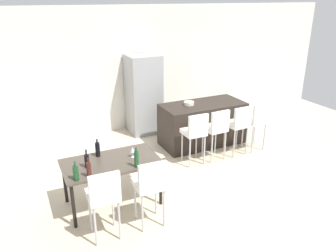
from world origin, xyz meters
TOP-DOWN VIEW (x-y plane):
  - ground_plane at (0.00, 0.00)m, footprint 10.00×10.00m
  - back_wall at (0.00, 2.67)m, footprint 10.00×0.12m
  - kitchen_island at (0.36, 1.02)m, footprint 1.81×0.84m
  - bar_chair_left at (-0.29, 0.22)m, footprint 0.40×0.40m
  - bar_chair_middle at (0.19, 0.22)m, footprint 0.42×0.42m
  - bar_chair_right at (0.72, 0.22)m, footprint 0.42×0.42m
  - bar_chair_far at (1.18, 0.22)m, footprint 0.41×0.41m
  - dining_table at (-2.11, -0.38)m, footprint 1.45×0.82m
  - dining_chair_near at (-2.44, -1.15)m, footprint 0.41×0.41m
  - dining_chair_far at (-1.79, -1.15)m, footprint 0.42×0.42m
  - wine_bottle_middle at (-2.24, -0.12)m, footprint 0.07×0.07m
  - wine_bottle_end at (-2.48, -0.42)m, footprint 0.07×0.07m
  - wine_bottle_corner at (-2.69, -0.71)m, footprint 0.08×0.08m
  - wine_bottle_right at (-1.82, -0.71)m, footprint 0.07×0.07m
  - wine_bottle_near at (-2.51, -0.71)m, footprint 0.06×0.06m
  - wine_glass_left at (-1.76, -0.38)m, footprint 0.07×0.07m
  - refrigerator at (-0.54, 2.23)m, footprint 0.72×0.68m
  - fruit_bowl at (0.04, 1.08)m, footprint 0.22×0.22m
  - potted_plant at (1.99, 2.22)m, footprint 0.33×0.33m

SIDE VIEW (x-z plane):
  - ground_plane at x=0.00m, z-range 0.00..0.00m
  - potted_plant at x=1.99m, z-range 0.03..0.56m
  - kitchen_island at x=0.36m, z-range 0.00..0.92m
  - dining_table at x=-2.11m, z-range 0.30..1.04m
  - bar_chair_left at x=-0.29m, z-range 0.17..1.22m
  - bar_chair_middle at x=0.19m, z-range 0.17..1.22m
  - bar_chair_right at x=0.72m, z-range 0.17..1.22m
  - bar_chair_far at x=1.18m, z-range 0.17..1.22m
  - dining_chair_near at x=-2.44m, z-range 0.17..1.22m
  - dining_chair_far at x=-1.79m, z-range 0.17..1.22m
  - wine_bottle_end at x=-2.48m, z-range 0.71..0.99m
  - wine_bottle_corner at x=-2.69m, z-range 0.71..0.99m
  - wine_bottle_near at x=-2.51m, z-range 0.71..1.00m
  - wine_bottle_middle at x=-2.24m, z-range 0.71..1.00m
  - wine_glass_left at x=-1.76m, z-range 0.78..0.95m
  - wine_bottle_right at x=-1.82m, z-range 0.71..1.03m
  - refrigerator at x=-0.54m, z-range 0.00..1.84m
  - fruit_bowl at x=0.04m, z-range 0.92..0.99m
  - back_wall at x=0.00m, z-range 0.00..2.90m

